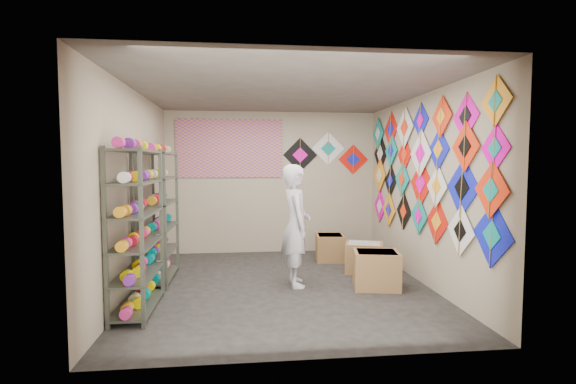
{
  "coord_description": "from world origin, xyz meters",
  "views": [
    {
      "loc": [
        -0.57,
        -5.75,
        1.73
      ],
      "look_at": [
        0.1,
        0.3,
        1.3
      ],
      "focal_mm": 26.0,
      "sensor_mm": 36.0,
      "label": 1
    }
  ],
  "objects": [
    {
      "name": "carton_b",
      "position": [
        1.34,
        0.56,
        0.23
      ],
      "size": [
        0.69,
        0.63,
        0.47
      ],
      "primitive_type": "cube",
      "rotation": [
        0.0,
        0.0,
        -0.33
      ],
      "color": "#9B7843",
      "rests_on": "ground"
    },
    {
      "name": "carton_c",
      "position": [
        0.97,
        1.41,
        0.23
      ],
      "size": [
        0.53,
        0.57,
        0.46
      ],
      "primitive_type": "cube",
      "rotation": [
        0.0,
        0.0,
        -0.11
      ],
      "color": "#9B7843",
      "rests_on": "ground"
    },
    {
      "name": "kite_wall_display",
      "position": [
        1.98,
        0.04,
        1.62
      ],
      "size": [
        0.06,
        4.28,
        2.01
      ],
      "color": "#111BCE",
      "rests_on": "room_walls"
    },
    {
      "name": "room_walls",
      "position": [
        0.0,
        0.0,
        1.64
      ],
      "size": [
        4.5,
        4.5,
        4.5
      ],
      "color": "tan",
      "rests_on": "ground"
    },
    {
      "name": "shelf_rack_back",
      "position": [
        -1.78,
        0.45,
        0.95
      ],
      "size": [
        0.4,
        1.1,
        1.9
      ],
      "primitive_type": "cube",
      "color": "#4C5147",
      "rests_on": "ground"
    },
    {
      "name": "shelf_rack_front",
      "position": [
        -1.78,
        -0.85,
        0.95
      ],
      "size": [
        0.4,
        1.1,
        1.9
      ],
      "primitive_type": "cube",
      "color": "#4C5147",
      "rests_on": "ground"
    },
    {
      "name": "back_wall_kites",
      "position": [
        1.04,
        2.24,
        1.9
      ],
      "size": [
        1.68,
        0.02,
        0.83
      ],
      "color": "black",
      "rests_on": "room_walls"
    },
    {
      "name": "string_spools",
      "position": [
        -1.78,
        -0.2,
        1.05
      ],
      "size": [
        0.12,
        2.36,
        0.12
      ],
      "color": "#E52E8C",
      "rests_on": "ground"
    },
    {
      "name": "ground",
      "position": [
        0.0,
        0.0,
        0.0
      ],
      "size": [
        4.5,
        4.5,
        0.0
      ],
      "primitive_type": "plane",
      "color": "black"
    },
    {
      "name": "poster",
      "position": [
        -0.8,
        2.23,
        2.0
      ],
      "size": [
        2.0,
        0.01,
        1.1
      ],
      "primitive_type": "cube",
      "color": "#764596",
      "rests_on": "room_walls"
    },
    {
      "name": "carton_a",
      "position": [
        1.26,
        -0.26,
        0.25
      ],
      "size": [
        0.7,
        0.62,
        0.51
      ],
      "primitive_type": "cube",
      "rotation": [
        0.0,
        0.0,
        -0.19
      ],
      "color": "#9B7843",
      "rests_on": "ground"
    },
    {
      "name": "shopkeeper",
      "position": [
        0.18,
        -0.01,
        0.85
      ],
      "size": [
        0.66,
        0.47,
        1.71
      ],
      "primitive_type": "imported",
      "rotation": [
        0.0,
        0.0,
        1.62
      ],
      "color": "silver",
      "rests_on": "ground"
    }
  ]
}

